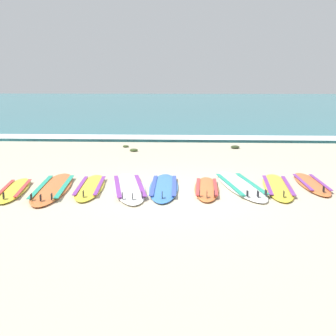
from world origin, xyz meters
The scene contains 15 objects.
ground_plane centered at (0.00, 0.00, 0.00)m, with size 80.00×80.00×0.00m, color #C1B599.
sea centered at (0.00, 36.84, 0.05)m, with size 80.00×60.00×0.10m, color teal.
wave_foam_strip centered at (0.00, 7.45, 0.06)m, with size 80.00×1.22×0.11m, color white.
surfboard_0 centered at (-3.16, 0.08, 0.04)m, with size 0.81×1.99×0.18m.
surfboard_1 centered at (-2.44, 0.25, 0.04)m, with size 0.94×2.65×0.18m.
surfboard_2 centered at (-1.71, 0.36, 0.04)m, with size 0.72×2.18×0.18m.
surfboard_3 centered at (-0.93, 0.37, 0.04)m, with size 1.14×2.60×0.18m.
surfboard_4 centered at (-0.22, 0.43, 0.04)m, with size 0.63×2.33×0.18m.
surfboard_5 centered at (0.63, 0.35, 0.04)m, with size 0.56×1.94×0.18m.
surfboard_6 centered at (1.34, 0.64, 0.04)m, with size 1.12×2.64×0.18m.
surfboard_7 centered at (2.08, 0.56, 0.04)m, with size 0.77×2.29×0.18m.
surfboard_8 centered at (2.83, 0.84, 0.04)m, with size 0.51×2.01×0.18m.
seaweed_clump_near_shoreline centered at (1.80, 5.57, 0.05)m, with size 0.29×0.23×0.10m, color #2D381E.
seaweed_clump_mid_sand centered at (-1.41, 4.85, 0.05)m, with size 0.26×0.21×0.09m, color #384723.
seaweed_clump_by_the_boards centered at (-1.78, 5.65, 0.04)m, with size 0.21×0.17×0.07m, color #384723.
Camera 1 is at (0.23, -7.43, 2.10)m, focal length 43.07 mm.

